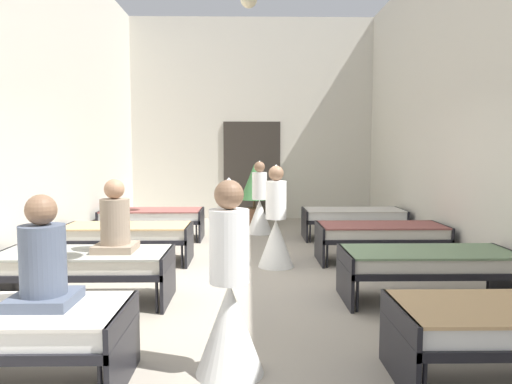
{
  "coord_description": "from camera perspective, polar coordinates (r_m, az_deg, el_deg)",
  "views": [
    {
      "loc": [
        -0.1,
        -6.15,
        1.68
      ],
      "look_at": [
        0.0,
        -0.42,
        1.18
      ],
      "focal_mm": 33.45,
      "sensor_mm": 36.0,
      "label": 1
    }
  ],
  "objects": [
    {
      "name": "bed_left_row_2",
      "position": [
        7.44,
        -15.15,
        -4.85
      ],
      "size": [
        1.9,
        0.84,
        0.57
      ],
      "color": "black",
      "rests_on": "ground"
    },
    {
      "name": "patient_seated_secondary",
      "position": [
        3.77,
        -24.1,
        -7.93
      ],
      "size": [
        0.44,
        0.44,
        0.8
      ],
      "color": "#515B70",
      "rests_on": "bed_left_row_0"
    },
    {
      "name": "potted_plant",
      "position": [
        10.81,
        -0.22,
        0.58
      ],
      "size": [
        0.64,
        0.64,
        1.38
      ],
      "color": "brown",
      "rests_on": "ground"
    },
    {
      "name": "bed_left_row_1",
      "position": [
        5.65,
        -19.91,
        -8.06
      ],
      "size": [
        1.9,
        0.84,
        0.57
      ],
      "color": "black",
      "rests_on": "ground"
    },
    {
      "name": "nurse_far_aisle",
      "position": [
        6.93,
        2.39,
        -4.63
      ],
      "size": [
        0.52,
        0.52,
        1.49
      ],
      "rotation": [
        0.0,
        0.0,
        3.12
      ],
      "color": "white",
      "rests_on": "ground"
    },
    {
      "name": "ground_plane",
      "position": [
        6.39,
        -0.06,
        -10.77
      ],
      "size": [
        6.53,
        11.97,
        0.1
      ],
      "primitive_type": "cube",
      "color": "#9E9384"
    },
    {
      "name": "bed_left_row_3",
      "position": [
        9.27,
        -12.28,
        -2.88
      ],
      "size": [
        1.9,
        0.84,
        0.57
      ],
      "color": "black",
      "rests_on": "ground"
    },
    {
      "name": "room_shell",
      "position": [
        7.48,
        -0.22,
        10.94
      ],
      "size": [
        6.33,
        11.57,
        4.92
      ],
      "color": "beige",
      "rests_on": "ground"
    },
    {
      "name": "bed_right_row_2",
      "position": [
        7.49,
        14.69,
        -4.78
      ],
      "size": [
        1.9,
        0.84,
        0.57
      ],
      "color": "black",
      "rests_on": "ground"
    },
    {
      "name": "nurse_near_aisle",
      "position": [
        3.68,
        -3.19,
        -13.32
      ],
      "size": [
        0.52,
        0.52,
        1.49
      ],
      "rotation": [
        0.0,
        0.0,
        1.01
      ],
      "color": "white",
      "rests_on": "ground"
    },
    {
      "name": "nurse_mid_aisle",
      "position": [
        9.69,
        0.42,
        -1.89
      ],
      "size": [
        0.52,
        0.52,
        1.49
      ],
      "rotation": [
        0.0,
        0.0,
        1.8
      ],
      "color": "white",
      "rests_on": "ground"
    },
    {
      "name": "patient_seated_primary",
      "position": [
        5.49,
        -16.49,
        -3.77
      ],
      "size": [
        0.44,
        0.44,
        0.8
      ],
      "color": "gray",
      "rests_on": "bed_left_row_1"
    },
    {
      "name": "bed_right_row_1",
      "position": [
        5.71,
        19.86,
        -7.92
      ],
      "size": [
        1.9,
        0.84,
        0.57
      ],
      "color": "black",
      "rests_on": "ground"
    },
    {
      "name": "bed_right_row_3",
      "position": [
        9.31,
        11.54,
        -2.84
      ],
      "size": [
        1.9,
        0.84,
        0.57
      ],
      "color": "black",
      "rests_on": "ground"
    }
  ]
}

